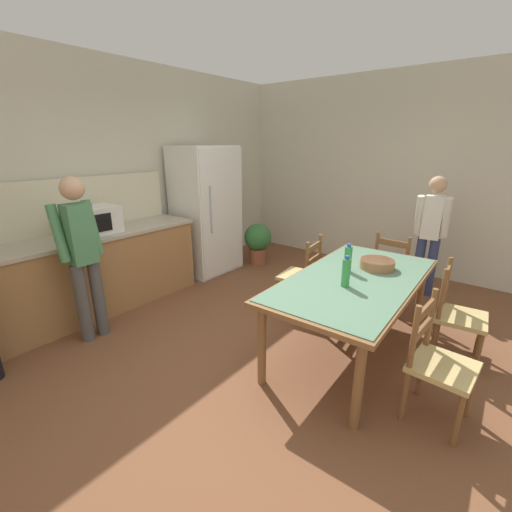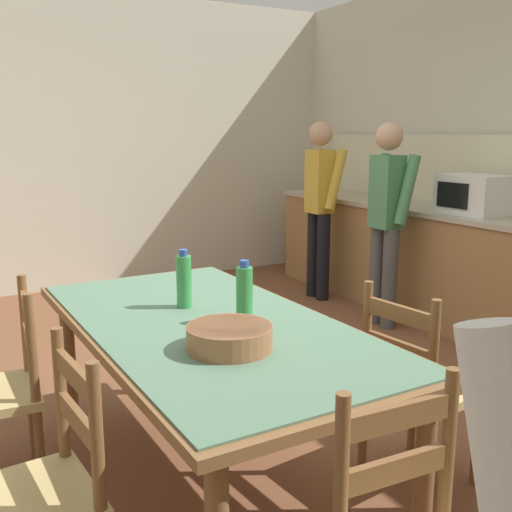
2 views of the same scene
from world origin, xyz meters
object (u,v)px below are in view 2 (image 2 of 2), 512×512
object	(u,v)px
bottle_near_centre	(184,281)
chair_side_near_left	(0,392)
person_at_sink	(320,201)
bottle_off_centre	(244,294)
chair_side_far_right	(416,389)
microwave	(475,195)
dining_table	(208,337)
chair_side_near_right	(40,495)
person_at_counter	(387,214)
serving_bowl	(229,336)

from	to	relation	value
bottle_near_centre	chair_side_near_left	world-z (taller)	bottle_near_centre
chair_side_near_left	person_at_sink	distance (m)	3.59
bottle_off_centre	chair_side_far_right	xyz separation A→B (m)	(0.33, 0.68, -0.44)
bottle_off_centre	chair_side_near_left	xyz separation A→B (m)	(-0.51, -0.93, -0.44)
microwave	dining_table	size ratio (longest dim) A/B	0.25
bottle_off_centre	chair_side_near_right	xyz separation A→B (m)	(0.37, -0.91, -0.44)
chair_side_far_right	person_at_counter	world-z (taller)	person_at_counter
chair_side_near_right	person_at_sink	distance (m)	4.11
bottle_off_centre	person_at_sink	world-z (taller)	person_at_sink
person_at_sink	person_at_counter	xyz separation A→B (m)	(0.95, -0.02, -0.01)
dining_table	serving_bowl	size ratio (longest dim) A/B	6.24
bottle_near_centre	person_at_sink	size ratio (longest dim) A/B	0.16
chair_side_near_left	person_at_sink	bearing A→B (deg)	126.45
microwave	chair_side_near_left	bearing A→B (deg)	-80.79
bottle_near_centre	chair_side_near_right	bearing A→B (deg)	-47.48
chair_side_far_right	dining_table	bearing A→B (deg)	55.33
microwave	dining_table	bearing A→B (deg)	-69.90
chair_side_far_right	bottle_off_centre	bearing A→B (deg)	57.19
bottle_near_centre	bottle_off_centre	distance (m)	0.37
serving_bowl	person_at_counter	size ratio (longest dim) A/B	0.20
dining_table	bottle_near_centre	bearing A→B (deg)	-178.38
bottle_near_centre	chair_side_near_left	distance (m)	0.93
serving_bowl	person_at_sink	size ratio (longest dim) A/B	0.19
chair_side_near_left	person_at_counter	world-z (taller)	person_at_counter
bottle_near_centre	chair_side_near_right	distance (m)	1.14
bottle_off_centre	chair_side_near_right	world-z (taller)	bottle_off_centre
chair_side_near_right	person_at_sink	bearing A→B (deg)	128.33
bottle_off_centre	person_at_sink	size ratio (longest dim) A/B	0.16
serving_bowl	bottle_near_centre	bearing A→B (deg)	174.37
dining_table	chair_side_far_right	size ratio (longest dim) A/B	2.19
chair_side_far_right	chair_side_near_right	world-z (taller)	same
dining_table	person_at_counter	distance (m)	2.58
person_at_sink	person_at_counter	bearing A→B (deg)	-91.21
serving_bowl	chair_side_far_right	size ratio (longest dim) A/B	0.35
bottle_off_centre	chair_side_near_left	world-z (taller)	bottle_off_centre
person_at_sink	bottle_near_centre	bearing A→B (deg)	-136.29
serving_bowl	person_at_counter	bearing A→B (deg)	127.89
chair_side_far_right	serving_bowl	bearing A→B (deg)	78.02
person_at_sink	serving_bowl	bearing A→B (deg)	-129.94
chair_side_near_left	chair_side_near_right	xyz separation A→B (m)	(0.88, 0.02, 0.00)
bottle_off_centre	chair_side_far_right	world-z (taller)	bottle_off_centre
microwave	person_at_counter	bearing A→B (deg)	-128.12
bottle_near_centre	serving_bowl	distance (m)	0.60
dining_table	person_at_sink	xyz separation A→B (m)	(-2.34, 2.19, 0.24)
microwave	person_at_counter	xyz separation A→B (m)	(-0.41, -0.52, -0.17)
bottle_off_centre	person_at_sink	xyz separation A→B (m)	(-2.44, 2.06, 0.05)
serving_bowl	chair_side_near_left	xyz separation A→B (m)	(-0.76, -0.74, -0.37)
microwave	person_at_counter	size ratio (longest dim) A/B	0.31
chair_side_far_right	person_at_sink	distance (m)	3.13
dining_table	bottle_near_centre	distance (m)	0.32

